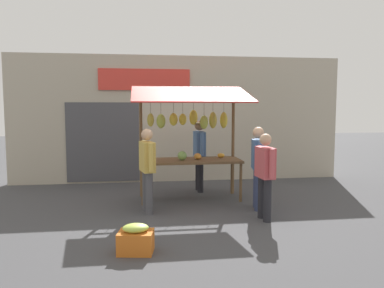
% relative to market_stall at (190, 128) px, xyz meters
% --- Properties ---
extents(ground_plane, '(40.00, 40.00, 0.00)m').
position_rel_market_stall_xyz_m(ground_plane, '(0.01, 0.07, -1.56)').
color(ground_plane, '#424244').
extents(street_backdrop, '(9.00, 0.30, 3.40)m').
position_rel_market_stall_xyz_m(street_backdrop, '(0.06, -2.12, 0.14)').
color(street_backdrop, '#B2A893').
rests_on(street_backdrop, ground).
extents(market_stall, '(2.50, 1.46, 2.50)m').
position_rel_market_stall_xyz_m(market_stall, '(0.00, 0.00, 0.00)').
color(market_stall, brown).
rests_on(market_stall, ground).
extents(vendor_with_sunhat, '(0.44, 0.72, 1.70)m').
position_rel_market_stall_xyz_m(vendor_with_sunhat, '(-0.31, -0.68, -0.55)').
color(vendor_with_sunhat, '#232328').
rests_on(vendor_with_sunhat, ground).
extents(shopper_with_shopping_bag, '(0.25, 0.67, 1.56)m').
position_rel_market_stall_xyz_m(shopper_with_shopping_bag, '(-1.10, 1.80, -0.67)').
color(shopper_with_shopping_bag, '#232328').
rests_on(shopper_with_shopping_bag, ground).
extents(shopper_in_grey_tee, '(0.31, 0.68, 1.62)m').
position_rel_market_stall_xyz_m(shopper_in_grey_tee, '(0.96, 1.03, -0.63)').
color(shopper_in_grey_tee, '#4C4C51').
rests_on(shopper_in_grey_tee, ground).
extents(shopper_with_ponytail, '(0.31, 0.69, 1.64)m').
position_rel_market_stall_xyz_m(shopper_with_ponytail, '(-1.20, 1.07, -0.61)').
color(shopper_with_ponytail, navy).
rests_on(shopper_with_ponytail, ground).
extents(produce_crate_near, '(0.53, 0.43, 0.41)m').
position_rel_market_stall_xyz_m(produce_crate_near, '(1.18, 3.06, -1.37)').
color(produce_crate_near, '#D1661E').
rests_on(produce_crate_near, ground).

